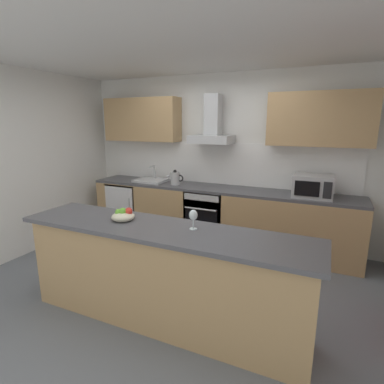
{
  "coord_description": "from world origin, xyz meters",
  "views": [
    {
      "loc": [
        1.54,
        -2.86,
        1.88
      ],
      "look_at": [
        0.07,
        0.39,
        1.05
      ],
      "focal_mm": 28.36,
      "sensor_mm": 36.0,
      "label": 1
    }
  ],
  "objects_px": {
    "sink": "(151,180)",
    "fruit_bowl": "(123,216)",
    "range_hood": "(212,128)",
    "microwave": "(313,186)",
    "oven": "(208,215)",
    "kettle": "(175,178)",
    "wine_glass": "(193,216)",
    "refrigerator": "(129,206)"
  },
  "relations": [
    {
      "from": "sink",
      "to": "fruit_bowl",
      "type": "relative_size",
      "value": 2.27
    },
    {
      "from": "sink",
      "to": "range_hood",
      "type": "relative_size",
      "value": 0.69
    },
    {
      "from": "microwave",
      "to": "range_hood",
      "type": "bearing_deg",
      "value": 173.94
    },
    {
      "from": "oven",
      "to": "kettle",
      "type": "distance_m",
      "value": 0.78
    },
    {
      "from": "oven",
      "to": "range_hood",
      "type": "relative_size",
      "value": 1.11
    },
    {
      "from": "range_hood",
      "to": "microwave",
      "type": "bearing_deg",
      "value": -6.06
    },
    {
      "from": "kettle",
      "to": "wine_glass",
      "type": "relative_size",
      "value": 1.62
    },
    {
      "from": "microwave",
      "to": "kettle",
      "type": "height_order",
      "value": "microwave"
    },
    {
      "from": "oven",
      "to": "refrigerator",
      "type": "bearing_deg",
      "value": -179.9
    },
    {
      "from": "sink",
      "to": "fruit_bowl",
      "type": "distance_m",
      "value": 2.18
    },
    {
      "from": "oven",
      "to": "kettle",
      "type": "height_order",
      "value": "kettle"
    },
    {
      "from": "range_hood",
      "to": "sink",
      "type": "bearing_deg",
      "value": -173.48
    },
    {
      "from": "oven",
      "to": "refrigerator",
      "type": "relative_size",
      "value": 0.94
    },
    {
      "from": "refrigerator",
      "to": "fruit_bowl",
      "type": "relative_size",
      "value": 3.86
    },
    {
      "from": "refrigerator",
      "to": "sink",
      "type": "xyz_separation_m",
      "value": [
        0.45,
        0.01,
        0.5
      ]
    },
    {
      "from": "refrigerator",
      "to": "fruit_bowl",
      "type": "height_order",
      "value": "fruit_bowl"
    },
    {
      "from": "oven",
      "to": "sink",
      "type": "xyz_separation_m",
      "value": [
        -1.04,
        0.01,
        0.47
      ]
    },
    {
      "from": "sink",
      "to": "fruit_bowl",
      "type": "bearing_deg",
      "value": -64.94
    },
    {
      "from": "microwave",
      "to": "wine_glass",
      "type": "relative_size",
      "value": 2.81
    },
    {
      "from": "refrigerator",
      "to": "kettle",
      "type": "bearing_deg",
      "value": -1.9
    },
    {
      "from": "refrigerator",
      "to": "wine_glass",
      "type": "relative_size",
      "value": 4.78
    },
    {
      "from": "refrigerator",
      "to": "sink",
      "type": "bearing_deg",
      "value": 1.73
    },
    {
      "from": "microwave",
      "to": "fruit_bowl",
      "type": "bearing_deg",
      "value": -129.51
    },
    {
      "from": "sink",
      "to": "wine_glass",
      "type": "xyz_separation_m",
      "value": [
        1.64,
        -1.93,
        0.15
      ]
    },
    {
      "from": "kettle",
      "to": "wine_glass",
      "type": "distance_m",
      "value": 2.21
    },
    {
      "from": "fruit_bowl",
      "to": "sink",
      "type": "bearing_deg",
      "value": 115.06
    },
    {
      "from": "oven",
      "to": "refrigerator",
      "type": "distance_m",
      "value": 1.49
    },
    {
      "from": "microwave",
      "to": "range_hood",
      "type": "xyz_separation_m",
      "value": [
        -1.48,
        0.16,
        0.74
      ]
    },
    {
      "from": "refrigerator",
      "to": "microwave",
      "type": "height_order",
      "value": "microwave"
    },
    {
      "from": "kettle",
      "to": "fruit_bowl",
      "type": "bearing_deg",
      "value": -77.09
    },
    {
      "from": "refrigerator",
      "to": "range_hood",
      "type": "distance_m",
      "value": 2.02
    },
    {
      "from": "microwave",
      "to": "kettle",
      "type": "relative_size",
      "value": 1.73
    },
    {
      "from": "sink",
      "to": "range_hood",
      "type": "distance_m",
      "value": 1.35
    },
    {
      "from": "microwave",
      "to": "fruit_bowl",
      "type": "height_order",
      "value": "microwave"
    },
    {
      "from": "microwave",
      "to": "wine_glass",
      "type": "xyz_separation_m",
      "value": [
        -0.88,
        -1.89,
        0.02
      ]
    },
    {
      "from": "range_hood",
      "to": "fruit_bowl",
      "type": "xyz_separation_m",
      "value": [
        -0.11,
        -2.09,
        -0.79
      ]
    },
    {
      "from": "sink",
      "to": "range_hood",
      "type": "xyz_separation_m",
      "value": [
        1.04,
        0.12,
        0.86
      ]
    },
    {
      "from": "kettle",
      "to": "range_hood",
      "type": "relative_size",
      "value": 0.4
    },
    {
      "from": "kettle",
      "to": "range_hood",
      "type": "distance_m",
      "value": 0.97
    },
    {
      "from": "fruit_bowl",
      "to": "oven",
      "type": "bearing_deg",
      "value": 86.69
    },
    {
      "from": "refrigerator",
      "to": "microwave",
      "type": "relative_size",
      "value": 1.7
    },
    {
      "from": "oven",
      "to": "sink",
      "type": "bearing_deg",
      "value": 179.39
    }
  ]
}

